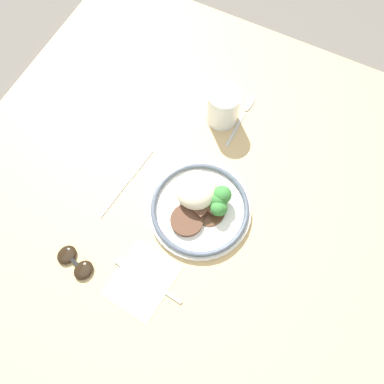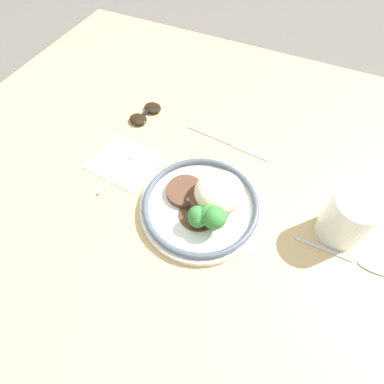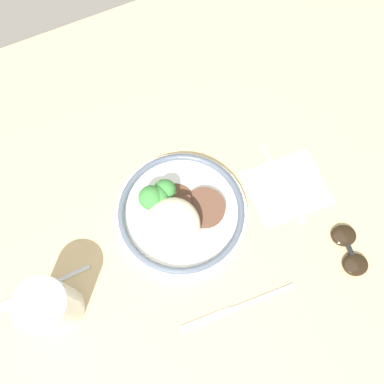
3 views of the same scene
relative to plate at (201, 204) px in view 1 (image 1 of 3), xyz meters
The scene contains 9 objects.
ground_plane 0.09m from the plate, 141.11° to the left, with size 8.00×8.00×0.00m, color #5B5651.
dining_table 0.08m from the plate, 141.11° to the left, with size 1.26×1.14×0.04m.
napkin 0.22m from the plate, 168.74° to the left, with size 0.15×0.13×0.00m.
plate is the anchor object (origin of this frame).
juice_glass 0.26m from the plate, 13.91° to the left, with size 0.08×0.08×0.10m.
fork 0.21m from the plate, 167.47° to the left, with size 0.03×0.18×0.00m.
knife 0.19m from the plate, 94.87° to the left, with size 0.21×0.03×0.00m.
spoon 0.30m from the plate, ahead, with size 0.17×0.02×0.01m.
sunglasses 0.31m from the plate, 141.90° to the left, with size 0.07×0.10×0.01m.
Camera 1 is at (-0.22, -0.15, 0.88)m, focal length 35.00 mm.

